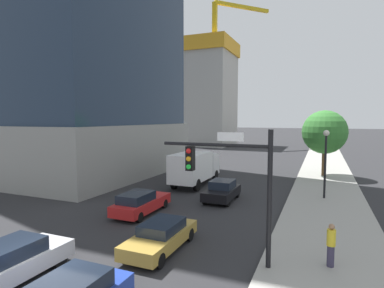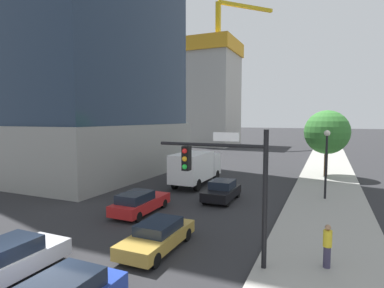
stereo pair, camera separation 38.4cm
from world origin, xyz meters
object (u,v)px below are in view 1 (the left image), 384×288
object	(u,v)px
traffic_light_pole	(231,173)
street_lamp	(326,153)
car_black	(222,191)
car_red	(140,203)
car_silver	(9,263)
street_tree	(325,132)
car_gold	(161,236)
box_truck	(195,166)
construction_building	(204,88)
pedestrian_yellow_shirt	(331,245)

from	to	relation	value
traffic_light_pole	street_lamp	size ratio (longest dim) A/B	1.08
street_lamp	car_black	distance (m)	8.18
car_red	car_silver	size ratio (longest dim) A/B	0.98
car_black	street_lamp	bearing A→B (deg)	23.96
street_tree	car_black	xyz separation A→B (m)	(-6.97, -13.10, -3.94)
car_silver	street_tree	bearing A→B (deg)	68.36
car_red	car_gold	bearing A→B (deg)	-48.53
car_red	car_gold	distance (m)	5.81
car_black	box_truck	distance (m)	5.72
car_black	traffic_light_pole	bearing A→B (deg)	-70.77
car_silver	box_truck	world-z (taller)	box_truck
street_lamp	car_silver	bearing A→B (deg)	-122.18
construction_building	car_gold	size ratio (longest dim) A/B	6.70
street_tree	car_gold	size ratio (longest dim) A/B	1.49
street_lamp	car_red	world-z (taller)	street_lamp
traffic_light_pole	street_tree	world-z (taller)	street_tree
construction_building	street_tree	world-z (taller)	construction_building
car_black	box_truck	bearing A→B (deg)	133.03
construction_building	car_black	distance (m)	50.12
car_black	pedestrian_yellow_shirt	distance (m)	11.16
car_red	street_tree	bearing A→B (deg)	59.30
car_black	car_gold	xyz separation A→B (m)	(0.00, -9.46, -0.07)
car_silver	construction_building	bearing A→B (deg)	103.84
car_black	box_truck	xyz separation A→B (m)	(-3.85, 4.12, 1.00)
pedestrian_yellow_shirt	street_lamp	bearing A→B (deg)	90.89
street_tree	box_truck	world-z (taller)	street_tree
car_gold	box_truck	bearing A→B (deg)	105.81
car_silver	pedestrian_yellow_shirt	distance (m)	12.40
car_black	car_gold	world-z (taller)	car_black
construction_building	box_truck	bearing A→B (deg)	-70.39
traffic_light_pole	car_gold	size ratio (longest dim) A/B	1.21
car_red	construction_building	bearing A→B (deg)	106.21
car_silver	car_gold	world-z (taller)	car_silver
car_silver	pedestrian_yellow_shirt	size ratio (longest dim) A/B	2.69
traffic_light_pole	box_truck	world-z (taller)	traffic_light_pole
traffic_light_pole	car_red	bearing A→B (deg)	148.20
traffic_light_pole	car_gold	world-z (taller)	traffic_light_pole
construction_building	pedestrian_yellow_shirt	distance (m)	60.50
street_lamp	box_truck	distance (m)	11.06
street_tree	car_black	distance (m)	15.35
traffic_light_pole	street_lamp	xyz separation A→B (m)	(3.69, 12.68, -0.31)
construction_building	street_lamp	world-z (taller)	construction_building
construction_building	car_silver	xyz separation A→B (m)	(14.56, -59.13, -12.23)
box_truck	street_tree	bearing A→B (deg)	39.73
car_black	box_truck	world-z (taller)	box_truck
car_black	box_truck	size ratio (longest dim) A/B	0.57
pedestrian_yellow_shirt	car_gold	bearing A→B (deg)	-172.56
car_gold	street_tree	bearing A→B (deg)	72.84
street_lamp	pedestrian_yellow_shirt	world-z (taller)	street_lamp
car_black	car_silver	size ratio (longest dim) A/B	0.85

